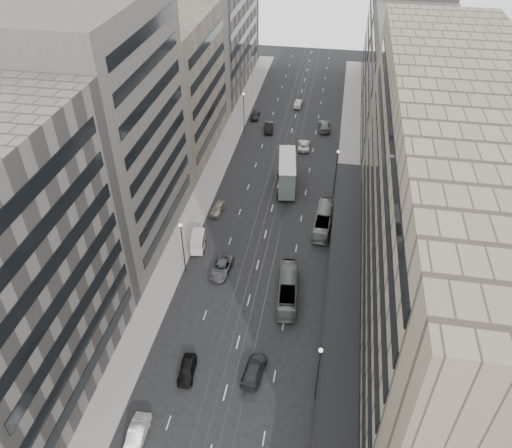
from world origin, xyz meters
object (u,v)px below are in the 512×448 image
Objects in this scene: bus_near at (288,289)px; sedan_2 at (221,268)px; sedan_1 at (137,435)px; sedan_0 at (187,369)px; bus_far at (323,220)px; panel_van at (198,242)px; double_decker at (287,172)px.

bus_near is 10.19m from sedan_2.
sedan_0 is at bearing 69.86° from sedan_1.
bus_near is at bearing 79.92° from bus_far.
sedan_2 is at bearing -23.00° from bus_near.
panel_van is 0.78× the size of sedan_2.
double_decker is 49.19m from sedan_1.
bus_near is 1.02× the size of bus_far.
bus_far is 0.95× the size of double_decker.
double_decker is at bearing 52.46° from panel_van.
panel_van is at bearing 91.47° from sedan_1.
sedan_0 is (-6.23, -39.97, -2.21)m from double_decker.
bus_far is at bearing 47.00° from sedan_2.
bus_near is 16.87m from sedan_0.
bus_far is 2.27× the size of sedan_0.
sedan_0 is at bearing -105.92° from double_decker.
double_decker is at bearing 75.91° from sedan_0.
sedan_2 is at bearing 46.33° from bus_far.
sedan_2 is at bearing 84.80° from sedan_0.
bus_near is 2.42× the size of panel_van.
double_decker reaches higher than panel_van.
panel_van is at bearing 139.73° from sedan_2.
sedan_1 is at bearing 56.11° from bus_near.
sedan_0 is (-13.23, -29.64, -0.63)m from bus_far.
sedan_0 is (-9.64, -13.83, -0.65)m from bus_near.
sedan_1 reaches higher than sedan_0.
panel_van is at bearing -126.85° from double_decker.
bus_far is at bearing 17.52° from panel_van.
sedan_2 is (-6.24, -22.94, -2.21)m from double_decker.
sedan_1 is at bearing -113.55° from sedan_0.
double_decker is at bearing 77.63° from sedan_1.
sedan_1 is (-2.76, -8.34, 0.03)m from sedan_0.
bus_near is 26.40m from double_decker.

